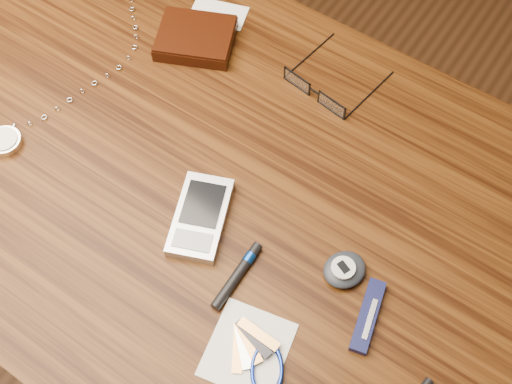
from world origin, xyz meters
TOP-DOWN VIEW (x-y plane):
  - ground at (0.00, 0.00)m, footprint 3.80×3.80m
  - desk at (0.00, 0.00)m, footprint 1.00×0.70m
  - wallet_and_card at (-0.15, 0.19)m, footprint 0.15×0.18m
  - eyeglasses at (0.06, 0.20)m, footprint 0.13×0.14m
  - pocket_watch at (-0.26, -0.10)m, footprint 0.11×0.37m
  - pda_phone at (0.04, -0.06)m, footprint 0.11×0.14m
  - pedometer at (0.23, -0.02)m, footprint 0.07×0.07m
  - notepad_keys at (0.20, -0.17)m, footprint 0.13×0.12m
  - pocket_knife at (0.29, -0.05)m, footprint 0.04×0.10m
  - black_blue_pen at (0.12, -0.10)m, footprint 0.02×0.10m

SIDE VIEW (x-z plane):
  - ground at x=0.00m, z-range 0.00..0.00m
  - desk at x=0.00m, z-range 0.27..1.02m
  - notepad_keys at x=0.20m, z-range 0.75..0.76m
  - pocket_knife at x=0.29m, z-range 0.75..0.76m
  - pocket_watch at x=-0.26m, z-range 0.75..0.76m
  - black_blue_pen at x=0.12m, z-range 0.75..0.76m
  - pda_phone at x=0.04m, z-range 0.75..0.77m
  - pedometer at x=0.23m, z-range 0.75..0.77m
  - eyeglasses at x=0.06m, z-range 0.75..0.77m
  - wallet_and_card at x=-0.15m, z-range 0.75..0.78m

